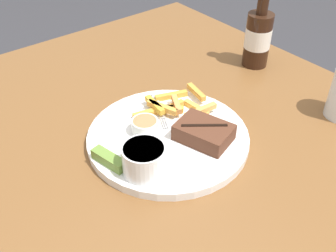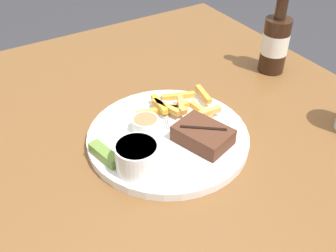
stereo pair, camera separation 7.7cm
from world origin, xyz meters
name	(u,v)px [view 2 (the right image)]	position (x,y,z in m)	size (l,w,h in m)	color
dining_table	(168,171)	(0.00, 0.00, 0.67)	(1.17, 1.02, 0.76)	brown
dinner_plate	(168,137)	(0.00, 0.00, 0.77)	(0.33, 0.33, 0.02)	white
steak_portion	(203,135)	(0.06, 0.05, 0.79)	(0.12, 0.10, 0.04)	#512D1E
fries_pile	(181,107)	(-0.05, 0.07, 0.79)	(0.14, 0.17, 0.02)	gold
coleslaw_cup	(137,156)	(0.06, -0.10, 0.81)	(0.08, 0.08, 0.06)	white
dipping_sauce_cup	(146,124)	(-0.03, -0.03, 0.79)	(0.05, 0.05, 0.03)	silver
pickle_spear	(104,153)	(0.00, -0.14, 0.79)	(0.08, 0.04, 0.02)	olive
fork_utensil	(164,108)	(-0.08, 0.04, 0.78)	(0.13, 0.07, 0.00)	#B7B7BC
beer_bottle	(275,42)	(-0.11, 0.38, 0.84)	(0.07, 0.07, 0.23)	black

